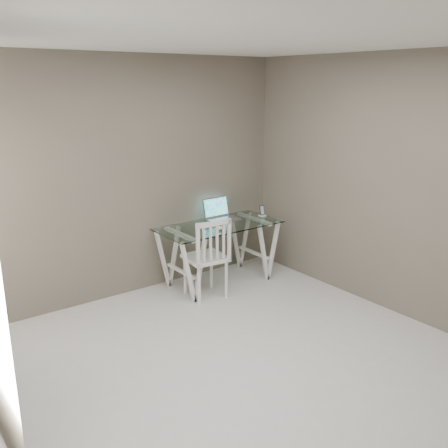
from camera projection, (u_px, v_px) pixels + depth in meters
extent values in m
plane|color=beige|center=(257.00, 376.00, 4.22)|extent=(4.50, 4.50, 0.00)
cube|color=white|center=(263.00, 36.00, 3.47)|extent=(4.00, 4.50, 0.02)
cube|color=#645A4E|center=(129.00, 179.00, 5.58)|extent=(4.00, 0.02, 2.70)
cube|color=#645A4E|center=(411.00, 190.00, 4.99)|extent=(0.02, 4.50, 2.70)
cube|color=silver|center=(219.00, 225.00, 5.97)|extent=(1.50, 0.70, 0.01)
cube|color=white|center=(181.00, 264.00, 5.76)|extent=(0.24, 0.62, 0.72)
cube|color=white|center=(254.00, 246.00, 6.39)|extent=(0.24, 0.62, 0.72)
cube|color=white|center=(205.00, 258.00, 5.69)|extent=(0.48, 0.48, 0.04)
cylinder|color=white|center=(199.00, 286.00, 5.52)|extent=(0.04, 0.04, 0.44)
cylinder|color=white|center=(226.00, 279.00, 5.69)|extent=(0.04, 0.04, 0.44)
cylinder|color=white|center=(185.00, 275.00, 5.81)|extent=(0.04, 0.04, 0.44)
cylinder|color=white|center=(211.00, 270.00, 5.98)|extent=(0.04, 0.04, 0.44)
cube|color=white|center=(214.00, 242.00, 5.45)|extent=(0.43, 0.08, 0.48)
cube|color=#B5B5B9|center=(223.00, 220.00, 6.16)|extent=(0.38, 0.26, 0.02)
cube|color=#19D899|center=(216.00, 207.00, 6.25)|extent=(0.38, 0.07, 0.25)
cube|color=silver|center=(209.00, 226.00, 5.91)|extent=(0.31, 0.13, 0.01)
ellipsoid|color=white|center=(220.00, 228.00, 5.77)|extent=(0.12, 0.07, 0.04)
cube|color=white|center=(262.00, 215.00, 6.36)|extent=(0.07, 0.07, 0.02)
cube|color=black|center=(262.00, 210.00, 6.35)|extent=(0.06, 0.03, 0.12)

